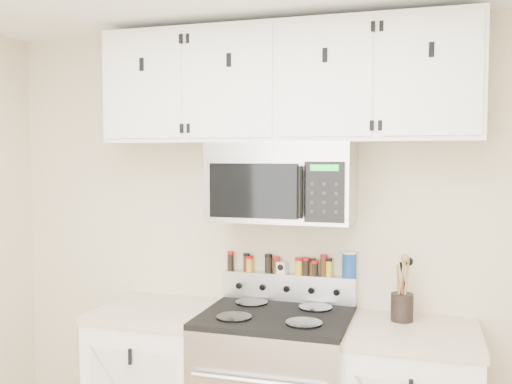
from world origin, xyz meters
The scene contains 17 objects.
back_wall centered at (0.00, 1.75, 1.25)m, with size 3.50×0.01×2.50m, color beige.
microwave centered at (0.00, 1.55, 1.63)m, with size 0.76×0.44×0.42m.
upper_cabinets centered at (0.00, 1.58, 2.15)m, with size 2.00×0.35×0.62m.
utensil_crock centered at (0.63, 1.58, 1.00)m, with size 0.11×0.11×0.33m.
kitchen_timer centered at (-0.04, 1.71, 1.13)m, with size 0.06×0.05×0.07m, color silver.
salt_canister centered at (0.34, 1.71, 1.17)m, with size 0.08×0.08×0.14m.
spice_jar_0 centered at (-0.35, 1.71, 1.16)m, with size 0.04×0.04×0.11m.
spice_jar_1 centered at (-0.25, 1.71, 1.15)m, with size 0.04×0.04×0.10m.
spice_jar_2 centered at (-0.24, 1.71, 1.15)m, with size 0.04×0.04×0.09m.
spice_jar_3 centered at (-0.12, 1.71, 1.15)m, with size 0.04×0.04×0.11m.
spice_jar_4 centered at (-0.07, 1.71, 1.15)m, with size 0.04×0.04×0.09m.
spice_jar_5 centered at (0.06, 1.71, 1.15)m, with size 0.04×0.04×0.10m.
spice_jar_6 centered at (0.10, 1.71, 1.15)m, with size 0.04×0.04×0.10m.
spice_jar_7 centered at (0.14, 1.71, 1.15)m, with size 0.04×0.04×0.09m.
spice_jar_8 centered at (0.15, 1.71, 1.14)m, with size 0.04×0.04×0.09m.
spice_jar_9 centered at (0.20, 1.71, 1.16)m, with size 0.04×0.04×0.12m.
spice_jar_10 centered at (0.23, 1.71, 1.15)m, with size 0.04×0.04×0.10m.
Camera 1 is at (0.74, -1.40, 1.77)m, focal length 40.00 mm.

